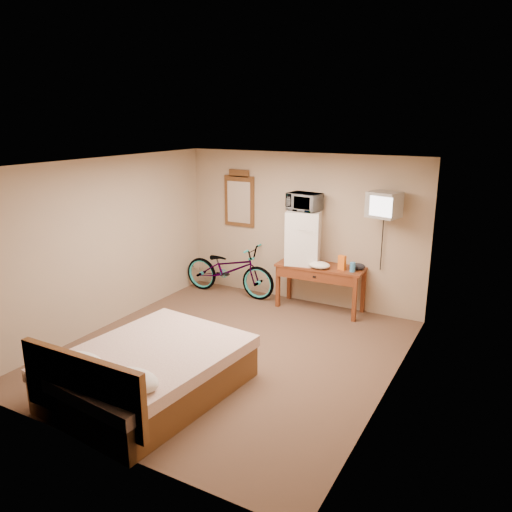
{
  "coord_description": "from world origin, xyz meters",
  "views": [
    {
      "loc": [
        3.25,
        -5.17,
        3.04
      ],
      "look_at": [
        0.1,
        0.56,
        1.22
      ],
      "focal_mm": 35.0,
      "sensor_mm": 36.0,
      "label": 1
    }
  ],
  "objects_px": {
    "desk": "(320,273)",
    "bicycle": "(229,269)",
    "mini_fridge": "(303,237)",
    "blue_cup": "(353,267)",
    "wall_mirror": "(239,199)",
    "microwave": "(304,202)",
    "bed": "(146,372)",
    "crt_television": "(384,205)"
  },
  "relations": [
    {
      "from": "desk",
      "to": "mini_fridge",
      "type": "relative_size",
      "value": 1.66
    },
    {
      "from": "bicycle",
      "to": "mini_fridge",
      "type": "bearing_deg",
      "value": -88.19
    },
    {
      "from": "desk",
      "to": "bicycle",
      "type": "height_order",
      "value": "bicycle"
    },
    {
      "from": "crt_television",
      "to": "wall_mirror",
      "type": "xyz_separation_m",
      "value": [
        -2.6,
        0.25,
        -0.15
      ]
    },
    {
      "from": "microwave",
      "to": "crt_television",
      "type": "xyz_separation_m",
      "value": [
        1.26,
        -0.01,
        0.06
      ]
    },
    {
      "from": "blue_cup",
      "to": "bicycle",
      "type": "bearing_deg",
      "value": 179.99
    },
    {
      "from": "crt_television",
      "to": "bicycle",
      "type": "distance_m",
      "value": 2.96
    },
    {
      "from": "desk",
      "to": "mini_fridge",
      "type": "xyz_separation_m",
      "value": [
        -0.31,
        0.03,
        0.55
      ]
    },
    {
      "from": "blue_cup",
      "to": "microwave",
      "type": "bearing_deg",
      "value": 174.54
    },
    {
      "from": "mini_fridge",
      "to": "bicycle",
      "type": "relative_size",
      "value": 0.49
    },
    {
      "from": "bed",
      "to": "microwave",
      "type": "bearing_deg",
      "value": 83.23
    },
    {
      "from": "wall_mirror",
      "to": "bed",
      "type": "height_order",
      "value": "wall_mirror"
    },
    {
      "from": "bicycle",
      "to": "microwave",
      "type": "bearing_deg",
      "value": -88.19
    },
    {
      "from": "mini_fridge",
      "to": "microwave",
      "type": "height_order",
      "value": "microwave"
    },
    {
      "from": "blue_cup",
      "to": "crt_television",
      "type": "bearing_deg",
      "value": 10.43
    },
    {
      "from": "crt_television",
      "to": "bed",
      "type": "relative_size",
      "value": 0.27
    },
    {
      "from": "blue_cup",
      "to": "bicycle",
      "type": "xyz_separation_m",
      "value": [
        -2.23,
        0.0,
        -0.36
      ]
    },
    {
      "from": "mini_fridge",
      "to": "microwave",
      "type": "distance_m",
      "value": 0.57
    },
    {
      "from": "microwave",
      "to": "bicycle",
      "type": "xyz_separation_m",
      "value": [
        -1.36,
        -0.08,
        -1.29
      ]
    },
    {
      "from": "microwave",
      "to": "bicycle",
      "type": "distance_m",
      "value": 1.88
    },
    {
      "from": "desk",
      "to": "bed",
      "type": "relative_size",
      "value": 0.64
    },
    {
      "from": "wall_mirror",
      "to": "bicycle",
      "type": "height_order",
      "value": "wall_mirror"
    },
    {
      "from": "mini_fridge",
      "to": "blue_cup",
      "type": "distance_m",
      "value": 0.94
    },
    {
      "from": "microwave",
      "to": "bicycle",
      "type": "height_order",
      "value": "microwave"
    },
    {
      "from": "wall_mirror",
      "to": "crt_television",
      "type": "bearing_deg",
      "value": -5.49
    },
    {
      "from": "desk",
      "to": "microwave",
      "type": "bearing_deg",
      "value": 173.95
    },
    {
      "from": "desk",
      "to": "mini_fridge",
      "type": "bearing_deg",
      "value": 173.98
    },
    {
      "from": "bicycle",
      "to": "bed",
      "type": "bearing_deg",
      "value": -165.51
    },
    {
      "from": "desk",
      "to": "crt_television",
      "type": "xyz_separation_m",
      "value": [
        0.95,
        0.02,
        1.18
      ]
    },
    {
      "from": "crt_television",
      "to": "wall_mirror",
      "type": "distance_m",
      "value": 2.62
    },
    {
      "from": "crt_television",
      "to": "bicycle",
      "type": "relative_size",
      "value": 0.35
    },
    {
      "from": "mini_fridge",
      "to": "bicycle",
      "type": "height_order",
      "value": "mini_fridge"
    },
    {
      "from": "crt_television",
      "to": "bed",
      "type": "xyz_separation_m",
      "value": [
        -1.67,
        -3.39,
        -1.52
      ]
    },
    {
      "from": "mini_fridge",
      "to": "microwave",
      "type": "relative_size",
      "value": 1.7
    },
    {
      "from": "bicycle",
      "to": "bed",
      "type": "height_order",
      "value": "bicycle"
    },
    {
      "from": "mini_fridge",
      "to": "wall_mirror",
      "type": "distance_m",
      "value": 1.44
    },
    {
      "from": "desk",
      "to": "crt_television",
      "type": "relative_size",
      "value": 2.36
    },
    {
      "from": "mini_fridge",
      "to": "bed",
      "type": "bearing_deg",
      "value": -96.77
    },
    {
      "from": "mini_fridge",
      "to": "wall_mirror",
      "type": "height_order",
      "value": "wall_mirror"
    },
    {
      "from": "microwave",
      "to": "bed",
      "type": "distance_m",
      "value": 3.73
    },
    {
      "from": "blue_cup",
      "to": "wall_mirror",
      "type": "xyz_separation_m",
      "value": [
        -2.2,
        0.32,
        0.84
      ]
    },
    {
      "from": "desk",
      "to": "blue_cup",
      "type": "bearing_deg",
      "value": -5.13
    }
  ]
}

